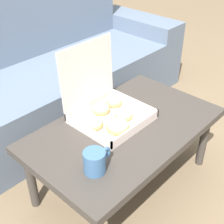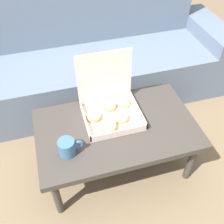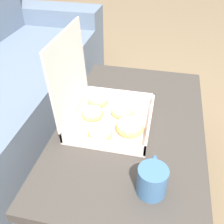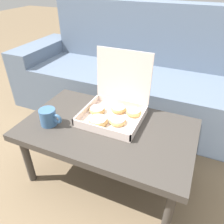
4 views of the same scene
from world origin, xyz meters
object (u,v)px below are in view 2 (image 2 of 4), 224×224
at_px(couch, 87,61).
at_px(coffee_table, 117,131).
at_px(pastry_box, 110,107).
at_px(coffee_mug, 68,147).

bearing_deg(couch, coffee_table, -90.00).
height_order(pastry_box, coffee_mug, pastry_box).
bearing_deg(couch, pastry_box, -90.66).
relative_size(couch, coffee_mug, 17.46).
xyz_separation_m(coffee_table, coffee_mug, (-0.31, -0.11, 0.09)).
relative_size(pastry_box, coffee_mug, 2.66).
bearing_deg(pastry_box, couch, 89.34).
bearing_deg(coffee_mug, pastry_box, 37.07).
bearing_deg(coffee_table, pastry_box, 94.05).
bearing_deg(coffee_table, couch, 90.00).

